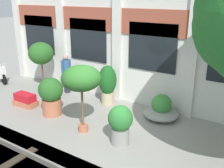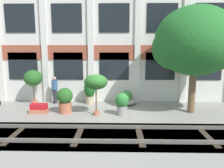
{
  "view_description": "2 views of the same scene",
  "coord_description": "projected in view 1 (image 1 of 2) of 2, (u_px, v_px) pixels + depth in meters",
  "views": [
    {
      "loc": [
        3.84,
        -5.72,
        4.01
      ],
      "look_at": [
        -0.82,
        1.33,
        1.12
      ],
      "focal_mm": 42.0,
      "sensor_mm": 36.0,
      "label": 1
    },
    {
      "loc": [
        0.18,
        -10.93,
        3.49
      ],
      "look_at": [
        -0.1,
        1.1,
        1.39
      ],
      "focal_mm": 35.0,
      "sensor_mm": 36.0,
      "label": 2
    }
  ],
  "objects": [
    {
      "name": "ground_plane",
      "position": [
        110.0,
        136.0,
        7.82
      ],
      "size": [
        80.0,
        80.0,
        0.0
      ],
      "primitive_type": "plane",
      "color": "gray"
    },
    {
      "name": "potted_plant_wide_bowl",
      "position": [
        161.0,
        110.0,
        8.88
      ],
      "size": [
        1.19,
        1.19,
        0.85
      ],
      "color": "gray",
      "rests_on": "ground"
    },
    {
      "name": "potted_plant_square_trough",
      "position": [
        25.0,
        100.0,
        9.88
      ],
      "size": [
        0.97,
        0.55,
        0.49
      ],
      "color": "#B76647",
      "rests_on": "ground"
    },
    {
      "name": "potted_plant_stone_basin",
      "position": [
        108.0,
        82.0,
        9.9
      ],
      "size": [
        0.68,
        0.68,
        1.52
      ],
      "color": "tan",
      "rests_on": "ground"
    },
    {
      "name": "potted_plant_low_pan",
      "position": [
        81.0,
        79.0,
        7.57
      ],
      "size": [
        1.18,
        1.18,
        2.1
      ],
      "color": "#B76647",
      "rests_on": "ground"
    },
    {
      "name": "potted_plant_terracotta_small",
      "position": [
        41.0,
        54.0,
        11.29
      ],
      "size": [
        1.08,
        1.08,
        2.09
      ],
      "color": "#B76647",
      "rests_on": "ground"
    },
    {
      "name": "potted_plant_fluted_column",
      "position": [
        51.0,
        95.0,
        9.02
      ],
      "size": [
        0.84,
        0.84,
        1.35
      ],
      "color": "#B76647",
      "rests_on": "ground"
    },
    {
      "name": "potted_plant_ribbed_drum",
      "position": [
        120.0,
        123.0,
        7.25
      ],
      "size": [
        0.69,
        0.69,
        1.15
      ],
      "color": "gray",
      "rests_on": "ground"
    },
    {
      "name": "resident_by_doorway",
      "position": [
        66.0,
        72.0,
        11.07
      ],
      "size": [
        0.34,
        0.53,
        1.66
      ],
      "rotation": [
        0.0,
        0.0,
        -0.09
      ],
      "color": "#282833",
      "rests_on": "ground"
    }
  ]
}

